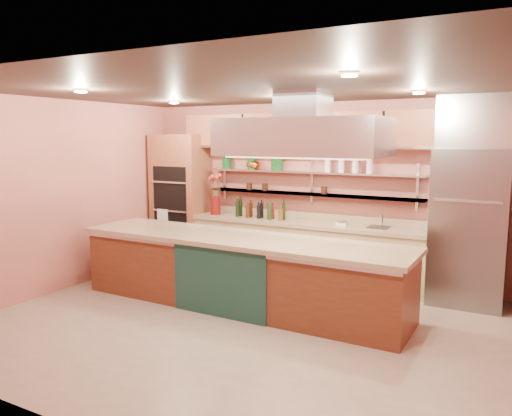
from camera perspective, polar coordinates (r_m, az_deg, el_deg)
The scene contains 20 objects.
floor at distance 6.23m, azimuth -2.19°, elevation -13.16°, with size 6.00×5.00×0.02m, color gray.
ceiling at distance 5.84m, azimuth -2.34°, elevation 13.50°, with size 6.00×5.00×0.02m, color black.
wall_back at distance 8.11m, azimuth 6.80°, elevation 2.01°, with size 6.00×0.04×2.80m, color #B66356.
wall_front at distance 3.97m, azimuth -21.08°, elevation -4.77°, with size 6.00×0.04×2.80m, color #B66356.
wall_left at distance 7.83m, azimuth -21.50°, elevation 1.30°, with size 0.04×5.00×2.80m, color #B66356.
oven_stack at distance 9.06m, azimuth -8.55°, elevation 1.02°, with size 0.95×0.64×2.30m, color brown.
refrigerator at distance 7.26m, azimuth 23.16°, elevation -2.07°, with size 0.95×0.72×2.10m, color slate.
back_counter at distance 8.00m, azimuth 5.56°, elevation -4.83°, with size 3.84×0.64×0.93m, color tan.
wall_shelf_lower at distance 8.01m, azimuth 6.12°, elevation 1.59°, with size 3.60×0.26×0.03m, color silver.
wall_shelf_upper at distance 7.98m, azimuth 6.16°, elevation 4.09°, with size 3.60×0.26×0.03m, color silver.
upper_cabinets at distance 7.90m, azimuth 6.43°, elevation 8.76°, with size 4.60×0.36×0.55m, color brown.
range_hood at distance 6.08m, azimuth 5.39°, elevation 8.07°, with size 2.00×1.00×0.45m, color silver.
ceiling_downlights at distance 6.01m, azimuth -1.34°, elevation 13.06°, with size 4.00×2.80×0.02m, color #FFE5A5.
island at distance 6.72m, azimuth -1.94°, elevation -7.25°, with size 4.52×0.98×0.94m, color #5F2E1B.
flower_vase at distance 8.61m, azimuth -4.65°, elevation 0.28°, with size 0.17×0.17×0.31m, color #5D0D0E.
oil_bottle_cluster at distance 8.18m, azimuth 0.44°, elevation -0.14°, with size 0.93×0.27×0.30m, color black.
kitchen_scale at distance 7.64m, azimuth 9.78°, elevation -1.63°, with size 0.16×0.12×0.09m, color silver.
bar_faucet at distance 7.57m, azimuth 14.25°, elevation -1.46°, with size 0.03×0.03×0.19m, color silver.
copper_kettle at distance 8.41m, azimuth -0.22°, elevation 4.98°, with size 0.20×0.20×0.16m, color #B9712A.
green_canister at distance 8.22m, azimuth 2.34°, elevation 5.04°, with size 0.17×0.17×0.20m, color #0E4418.
Camera 1 is at (2.97, -5.00, 2.24)m, focal length 35.00 mm.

